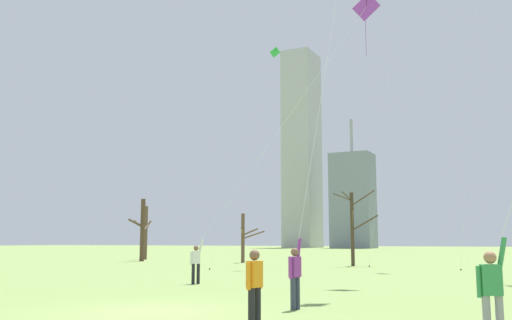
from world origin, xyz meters
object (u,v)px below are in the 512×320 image
object	(u,v)px
bare_tree_center	(142,229)
bare_tree_leftmost	(145,232)
bystander_far_off_by_trees	(255,285)
bare_tree_far_right_edge	(353,225)
kite_flyer_foreground_left_purple	(235,204)
distant_kite_drifting_left_yellow	(396,3)
bare_tree_left_of_center	(244,237)
kite_flyer_midfield_right_blue	(317,132)
distant_kite_low_near_trees_green	(268,77)

from	to	relation	value
bare_tree_center	bare_tree_leftmost	bearing A→B (deg)	123.74
bystander_far_off_by_trees	bare_tree_far_right_edge	world-z (taller)	bare_tree_far_right_edge
bare_tree_leftmost	bare_tree_far_right_edge	xyz separation A→B (m)	(23.10, -5.47, 0.26)
kite_flyer_foreground_left_purple	distant_kite_drifting_left_yellow	xyz separation A→B (m)	(3.53, 18.08, 15.66)
bare_tree_left_of_center	bare_tree_center	size ratio (longest dim) A/B	0.73
kite_flyer_midfield_right_blue	distant_kite_low_near_trees_green	xyz separation A→B (m)	(-11.01, 20.03, 8.46)
distant_kite_low_near_trees_green	bare_tree_far_right_edge	bearing A→B (deg)	47.36
bare_tree_leftmost	bare_tree_left_of_center	bearing A→B (deg)	-14.10
distant_kite_low_near_trees_green	bare_tree_center	xyz separation A→B (m)	(-15.67, 6.33, -10.68)
kite_flyer_foreground_left_purple	bare_tree_far_right_edge	bearing A→B (deg)	91.30
bystander_far_off_by_trees	bare_tree_leftmost	world-z (taller)	bare_tree_leftmost
kite_flyer_foreground_left_purple	distant_kite_drifting_left_yellow	size ratio (longest dim) A/B	0.64
kite_flyer_midfield_right_blue	bare_tree_far_right_edge	world-z (taller)	kite_flyer_midfield_right_blue
bare_tree_leftmost	kite_flyer_foreground_left_purple	bearing A→B (deg)	-46.55
bystander_far_off_by_trees	bare_tree_center	bearing A→B (deg)	130.54
kite_flyer_midfield_right_blue	bare_tree_center	xyz separation A→B (m)	(-26.68, 26.36, -2.21)
distant_kite_drifting_left_yellow	bare_tree_left_of_center	xyz separation A→B (m)	(-14.27, 3.56, -16.91)
distant_kite_drifting_left_yellow	bare_tree_left_of_center	bearing A→B (deg)	166.00
bystander_far_off_by_trees	bare_tree_leftmost	distance (m)	47.00
distant_kite_drifting_left_yellow	bare_tree_left_of_center	distance (m)	22.42
bystander_far_off_by_trees	distant_kite_drifting_left_yellow	distance (m)	34.60
bare_tree_left_of_center	bare_tree_leftmost	world-z (taller)	bare_tree_leftmost
kite_flyer_midfield_right_blue	bare_tree_left_of_center	bearing A→B (deg)	121.39
kite_flyer_foreground_left_purple	bare_tree_far_right_edge	size ratio (longest dim) A/B	2.42
bare_tree_leftmost	kite_flyer_midfield_right_blue	bearing A→B (deg)	-46.02
bare_tree_center	distant_kite_low_near_trees_green	bearing A→B (deg)	-21.99
bare_tree_center	bare_tree_far_right_edge	bearing A→B (deg)	-3.63
kite_flyer_foreground_left_purple	kite_flyer_midfield_right_blue	world-z (taller)	kite_flyer_midfield_right_blue
kite_flyer_midfield_right_blue	bystander_far_off_by_trees	distance (m)	6.99
bare_tree_leftmost	distant_kite_low_near_trees_green	bearing A→B (deg)	-29.65
kite_flyer_foreground_left_purple	bare_tree_leftmost	world-z (taller)	kite_flyer_foreground_left_purple
kite_flyer_foreground_left_purple	distant_kite_low_near_trees_green	xyz separation A→B (m)	(-5.08, 14.35, 10.18)
kite_flyer_foreground_left_purple	kite_flyer_midfield_right_blue	size ratio (longest dim) A/B	0.64
bystander_far_off_by_trees	bare_tree_leftmost	xyz separation A→B (m)	(-30.07, 36.07, 1.82)
kite_flyer_foreground_left_purple	distant_kite_low_near_trees_green	bearing A→B (deg)	109.50
bare_tree_far_right_edge	bare_tree_leftmost	bearing A→B (deg)	166.68
distant_kite_drifting_left_yellow	bare_tree_far_right_edge	size ratio (longest dim) A/B	3.76
kite_flyer_midfield_right_blue	bare_tree_center	distance (m)	37.57
bare_tree_left_of_center	bare_tree_center	bearing A→B (deg)	-174.49
bare_tree_left_of_center	kite_flyer_foreground_left_purple	bearing A→B (deg)	-63.60
distant_kite_low_near_trees_green	distant_kite_drifting_left_yellow	distance (m)	10.87
bare_tree_far_right_edge	kite_flyer_midfield_right_blue	bearing A→B (deg)	-75.74
bystander_far_off_by_trees	bare_tree_leftmost	bearing A→B (deg)	129.81
kite_flyer_foreground_left_purple	bare_tree_leftmost	size ratio (longest dim) A/B	2.56
bare_tree_left_of_center	bare_tree_leftmost	bearing A→B (deg)	165.90
distant_kite_low_near_trees_green	bare_tree_far_right_edge	distance (m)	12.63
distant_kite_drifting_left_yellow	bare_tree_center	bearing A→B (deg)	173.90
distant_kite_low_near_trees_green	distant_kite_drifting_left_yellow	size ratio (longest dim) A/B	0.76
distant_kite_drifting_left_yellow	bare_tree_far_right_edge	xyz separation A→B (m)	(-3.97, 1.30, -16.09)
bystander_far_off_by_trees	distant_kite_drifting_left_yellow	world-z (taller)	distant_kite_drifting_left_yellow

